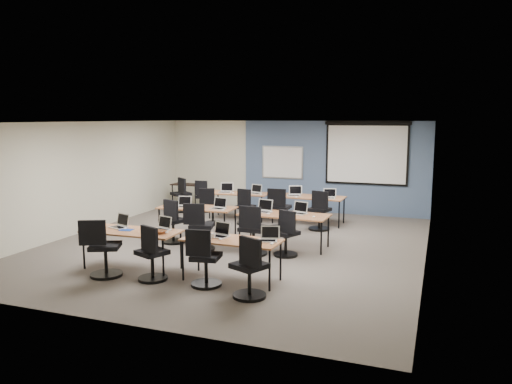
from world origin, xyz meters
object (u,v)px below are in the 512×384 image
at_px(training_table_back_right, 308,198).
at_px(task_chair_4, 173,225).
at_px(whiteboard, 282,162).
at_px(projector_screen, 367,150).
at_px(task_chair_8, 211,209).
at_px(task_chair_2, 204,262).
at_px(laptop_2, 220,233).
at_px(laptop_4, 183,204).
at_px(laptop_10, 294,193).
at_px(task_chair_11, 319,214).
at_px(task_chair_0, 103,253).
at_px(task_chair_1, 152,258).
at_px(task_chair_3, 250,272).
at_px(training_table_mid_right, 284,216).
at_px(laptop_6, 264,209).
at_px(task_chair_9, 245,210).
at_px(training_table_back_left, 239,195).
at_px(laptop_8, 226,190).
at_px(laptop_11, 329,196).
at_px(training_table_front_left, 132,233).
at_px(spare_chair_b, 181,198).
at_px(training_table_front_right, 232,242).
at_px(task_chair_5, 200,231).
at_px(laptop_3, 269,237).
at_px(task_chair_10, 279,212).
at_px(laptop_1, 163,227).
at_px(task_chair_6, 253,234).
at_px(utility_table, 187,187).
at_px(spare_chair_a, 204,199).
at_px(laptop_5, 219,206).
at_px(laptop_7, 300,211).
at_px(laptop_9, 256,191).
at_px(training_table_mid_left, 197,209).
at_px(task_chair_7, 286,237).

bearing_deg(training_table_back_right, task_chair_4, -125.01).
distance_m(whiteboard, projector_screen, 2.54).
bearing_deg(task_chair_8, projector_screen, 14.27).
bearing_deg(task_chair_2, laptop_2, 76.42).
height_order(laptop_2, task_chair_2, task_chair_2).
relative_size(training_table_back_right, laptop_4, 5.96).
height_order(projector_screen, laptop_10, projector_screen).
distance_m(training_table_back_right, task_chair_11, 0.89).
xyz_separation_m(task_chair_0, task_chair_1, (0.94, 0.10, -0.02)).
bearing_deg(task_chair_8, task_chair_3, -80.38).
bearing_deg(training_table_mid_right, task_chair_8, 149.49).
relative_size(laptop_6, task_chair_9, 0.38).
xyz_separation_m(training_table_back_left, laptop_8, (-0.37, -0.07, 0.12)).
height_order(task_chair_9, laptop_11, laptop_11).
bearing_deg(training_table_front_left, task_chair_3, -16.58).
bearing_deg(task_chair_2, laptop_6, 80.54).
distance_m(projector_screen, spare_chair_b, 5.58).
bearing_deg(training_table_front_right, task_chair_5, 133.27).
bearing_deg(laptop_3, laptop_2, 162.82).
height_order(training_table_front_right, task_chair_2, task_chair_2).
bearing_deg(task_chair_10, task_chair_1, -100.42).
distance_m(laptop_1, task_chair_5, 1.41).
bearing_deg(task_chair_6, task_chair_2, -89.20).
distance_m(task_chair_1, utility_table, 7.08).
bearing_deg(spare_chair_b, task_chair_0, -36.69).
bearing_deg(laptop_11, training_table_back_left, 165.44).
distance_m(laptop_11, spare_chair_a, 3.99).
height_order(training_table_front_right, laptop_11, laptop_11).
height_order(task_chair_1, laptop_5, task_chair_1).
distance_m(task_chair_0, laptop_6, 3.70).
xyz_separation_m(laptop_5, spare_chair_b, (-2.49, 2.75, -0.36)).
bearing_deg(training_table_front_right, training_table_mid_right, 87.41).
distance_m(laptop_1, laptop_7, 3.11).
height_order(whiteboard, projector_screen, projector_screen).
relative_size(laptop_9, spare_chair_a, 0.34).
distance_m(training_table_back_right, laptop_2, 4.94).
bearing_deg(laptop_9, laptop_10, 11.21).
relative_size(training_table_mid_left, laptop_11, 5.50).
bearing_deg(training_table_mid_left, training_table_back_left, 85.23).
bearing_deg(task_chair_3, task_chair_7, 118.13).
bearing_deg(whiteboard, training_table_front_right, -79.98).
height_order(training_table_back_right, laptop_11, laptop_11).
height_order(laptop_3, laptop_8, laptop_8).
distance_m(training_table_back_left, task_chair_2, 5.66).
bearing_deg(task_chair_0, laptop_3, -10.60).
distance_m(laptop_8, spare_chair_a, 1.26).
bearing_deg(laptop_2, laptop_3, 13.18).
relative_size(projector_screen, laptop_9, 7.45).
height_order(projector_screen, laptop_9, projector_screen).
bearing_deg(training_table_mid_left, laptop_7, -1.82).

